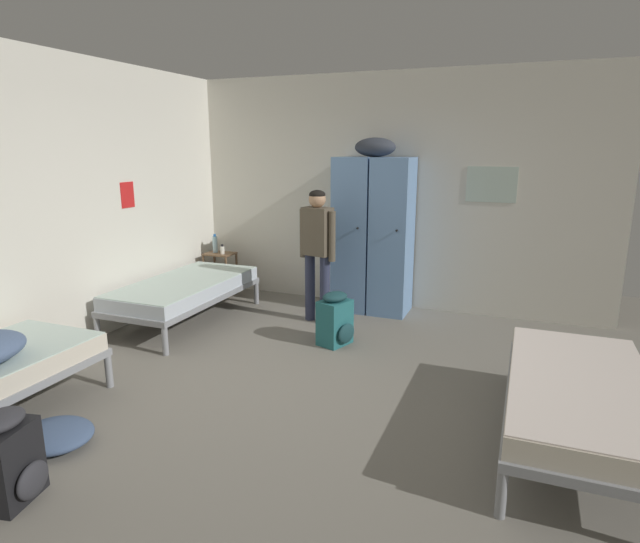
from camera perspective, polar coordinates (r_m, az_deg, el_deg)
The scene contains 12 objects.
ground_plane at distance 4.47m, azimuth -1.25°, elevation -12.65°, with size 8.26×8.26×0.00m, color slate.
room_backdrop at distance 5.79m, azimuth -8.02°, elevation 7.85°, with size 5.20×5.22×2.83m.
locker_bank at distance 6.31m, azimuth 5.81°, elevation 4.28°, with size 0.90×0.55×2.07m.
shelf_unit at distance 7.23m, azimuth -10.79°, elevation 0.24°, with size 0.38×0.30×0.57m.
bed_left_rear at distance 6.17m, azimuth -14.52°, elevation -1.90°, with size 0.90×1.90×0.49m.
bed_right at distance 3.93m, azimuth 26.35°, elevation -11.83°, with size 0.90×1.90×0.49m.
person_traveler at distance 5.86m, azimuth -0.30°, elevation 3.04°, with size 0.46×0.27×1.51m.
water_bottle at distance 7.22m, azimuth -11.36°, elevation 2.95°, with size 0.06×0.06×0.25m.
lotion_bottle at distance 7.11m, azimuth -10.58°, elevation 2.34°, with size 0.06×0.06×0.13m.
backpack_black at distance 3.57m, azimuth -30.83°, elevation -17.17°, with size 0.38×0.36×0.55m.
backpack_teal at distance 5.32m, azimuth 1.71°, elevation -5.28°, with size 0.40×0.38×0.55m.
clothes_pile_denim at distance 4.11m, azimuth -26.89°, elevation -15.61°, with size 0.52×0.48×0.14m.
Camera 1 is at (1.57, -3.70, 1.97)m, focal length 29.40 mm.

